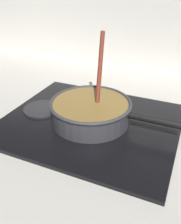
% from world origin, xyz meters
% --- Properties ---
extents(ground, '(2.40, 1.60, 0.04)m').
position_xyz_m(ground, '(0.00, 0.00, -0.02)').
color(ground, beige).
extents(backsplash_wall, '(2.40, 0.02, 0.55)m').
position_xyz_m(backsplash_wall, '(0.00, 0.79, 0.28)').
color(backsplash_wall, silver).
rests_on(backsplash_wall, ground).
extents(hob_plate, '(0.56, 0.48, 0.01)m').
position_xyz_m(hob_plate, '(0.12, 0.16, 0.01)').
color(hob_plate, black).
rests_on(hob_plate, ground).
extents(burner_ring, '(0.20, 0.20, 0.01)m').
position_xyz_m(burner_ring, '(0.12, 0.16, 0.02)').
color(burner_ring, '#592D0C').
rests_on(burner_ring, hob_plate).
extents(spare_burner, '(0.13, 0.13, 0.01)m').
position_xyz_m(spare_burner, '(-0.07, 0.16, 0.01)').
color(spare_burner, '#262628').
rests_on(spare_burner, hob_plate).
extents(cooking_pan, '(0.42, 0.26, 0.27)m').
position_xyz_m(cooking_pan, '(0.12, 0.16, 0.05)').
color(cooking_pan, '#38383D').
rests_on(cooking_pan, hob_plate).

